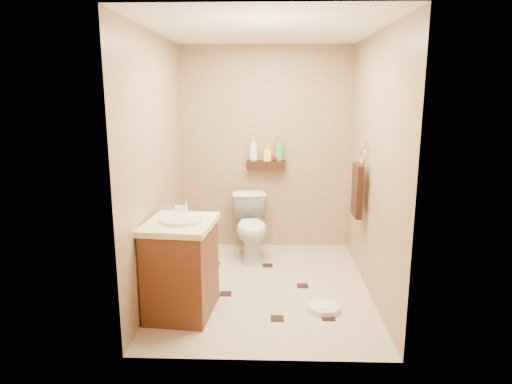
{
  "coord_description": "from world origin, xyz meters",
  "views": [
    {
      "loc": [
        0.05,
        -4.17,
        1.88
      ],
      "look_at": [
        -0.09,
        0.25,
        0.9
      ],
      "focal_mm": 32.0,
      "sensor_mm": 36.0,
      "label": 1
    }
  ],
  "objects": [
    {
      "name": "wall_left",
      "position": [
        -1.0,
        0.0,
        1.2
      ],
      "size": [
        0.04,
        2.5,
        2.4
      ],
      "primitive_type": "cube",
      "color": "tan",
      "rests_on": "ground"
    },
    {
      "name": "wall_shelf",
      "position": [
        0.0,
        1.17,
        1.02
      ],
      "size": [
        0.46,
        0.14,
        0.1
      ],
      "primitive_type": "cube",
      "color": "black",
      "rests_on": "wall_back"
    },
    {
      "name": "toilet",
      "position": [
        -0.16,
        0.83,
        0.36
      ],
      "size": [
        0.49,
        0.75,
        0.71
      ],
      "primitive_type": "imported",
      "rotation": [
        0.0,
        0.0,
        0.14
      ],
      "color": "white",
      "rests_on": "ground"
    },
    {
      "name": "ceiling",
      "position": [
        0.0,
        0.0,
        2.4
      ],
      "size": [
        2.0,
        2.5,
        0.02
      ],
      "primitive_type": "cube",
      "color": "white",
      "rests_on": "wall_back"
    },
    {
      "name": "bottle_c",
      "position": [
        0.14,
        1.17,
        1.14
      ],
      "size": [
        0.13,
        0.13,
        0.15
      ],
      "primitive_type": "imported",
      "rotation": [
        0.0,
        0.0,
        1.37
      ],
      "color": "red",
      "rests_on": "wall_shelf"
    },
    {
      "name": "wall_front",
      "position": [
        0.0,
        -1.25,
        1.2
      ],
      "size": [
        2.0,
        0.04,
        2.4
      ],
      "primitive_type": "cube",
      "color": "tan",
      "rests_on": "ground"
    },
    {
      "name": "vanity",
      "position": [
        -0.7,
        -0.54,
        0.42
      ],
      "size": [
        0.61,
        0.72,
        0.94
      ],
      "rotation": [
        0.0,
        0.0,
        -0.1
      ],
      "color": "brown",
      "rests_on": "ground"
    },
    {
      "name": "towel_ring",
      "position": [
        0.91,
        0.25,
        0.95
      ],
      "size": [
        0.12,
        0.3,
        0.76
      ],
      "color": "silver",
      "rests_on": "wall_right"
    },
    {
      "name": "toilet_paper",
      "position": [
        -0.94,
        0.65,
        0.6
      ],
      "size": [
        0.12,
        0.11,
        0.12
      ],
      "color": "silver",
      "rests_on": "wall_left"
    },
    {
      "name": "bottle_d",
      "position": [
        0.15,
        1.17,
        1.21
      ],
      "size": [
        0.15,
        0.15,
        0.29
      ],
      "primitive_type": "imported",
      "rotation": [
        0.0,
        0.0,
        3.76
      ],
      "color": "green",
      "rests_on": "wall_shelf"
    },
    {
      "name": "wall_right",
      "position": [
        1.0,
        0.0,
        1.2
      ],
      "size": [
        0.04,
        2.5,
        2.4
      ],
      "primitive_type": "cube",
      "color": "tan",
      "rests_on": "ground"
    },
    {
      "name": "floor_accents",
      "position": [
        0.03,
        -0.05,
        0.0
      ],
      "size": [
        1.22,
        1.32,
        0.01
      ],
      "color": "black",
      "rests_on": "ground"
    },
    {
      "name": "bathroom_scale",
      "position": [
        0.53,
        -0.48,
        0.03
      ],
      "size": [
        0.34,
        0.34,
        0.06
      ],
      "rotation": [
        0.0,
        0.0,
        -0.24
      ],
      "color": "silver",
      "rests_on": "ground"
    },
    {
      "name": "ground",
      "position": [
        0.0,
        0.0,
        0.0
      ],
      "size": [
        2.5,
        2.5,
        0.0
      ],
      "primitive_type": "plane",
      "color": "tan",
      "rests_on": "ground"
    },
    {
      "name": "wall_back",
      "position": [
        0.0,
        1.25,
        1.2
      ],
      "size": [
        2.0,
        0.04,
        2.4
      ],
      "primitive_type": "cube",
      "color": "tan",
      "rests_on": "ground"
    },
    {
      "name": "bottle_b",
      "position": [
        0.01,
        1.17,
        1.16
      ],
      "size": [
        0.09,
        0.09,
        0.18
      ],
      "primitive_type": "imported",
      "rotation": [
        0.0,
        0.0,
        1.64
      ],
      "color": "#ECFF35",
      "rests_on": "wall_shelf"
    },
    {
      "name": "bottle_a",
      "position": [
        -0.15,
        1.17,
        1.21
      ],
      "size": [
        0.13,
        0.13,
        0.28
      ],
      "primitive_type": "imported",
      "rotation": [
        0.0,
        0.0,
        3.45
      ],
      "color": "white",
      "rests_on": "wall_shelf"
    },
    {
      "name": "toilet_brush",
      "position": [
        -0.82,
        1.07,
        0.15
      ],
      "size": [
        0.1,
        0.1,
        0.43
      ],
      "color": "#1A6B5F",
      "rests_on": "ground"
    }
  ]
}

